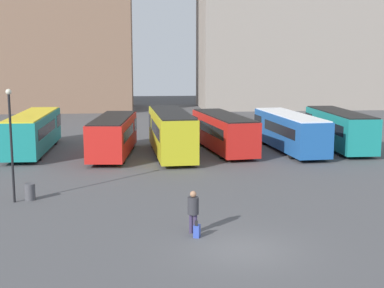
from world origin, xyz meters
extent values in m
plane|color=#4C4C4F|center=(0.00, 0.00, 0.00)|extent=(160.00, 160.00, 0.00)
cube|color=#19847F|center=(-11.89, 22.19, 1.57)|extent=(2.52, 10.99, 2.58)
cube|color=black|center=(-11.86, 26.68, 1.89)|extent=(2.51, 2.03, 0.98)
cube|color=black|center=(-11.89, 21.20, 1.89)|extent=(2.53, 7.04, 0.77)
cube|color=yellow|center=(-11.89, 22.19, 2.90)|extent=(2.33, 10.77, 0.08)
cylinder|color=black|center=(-11.87, 25.59, 0.51)|extent=(2.37, 1.03, 1.02)
cylinder|color=black|center=(-11.91, 18.78, 0.51)|extent=(2.37, 1.03, 1.02)
cube|color=red|center=(-5.75, 20.00, 1.54)|extent=(3.35, 9.57, 2.49)
cube|color=black|center=(-5.38, 23.83, 1.85)|extent=(2.66, 1.96, 0.94)
cube|color=black|center=(-5.83, 19.16, 1.85)|extent=(3.06, 6.21, 0.75)
cube|color=black|center=(-5.75, 20.00, 2.82)|extent=(3.13, 9.36, 0.08)
cylinder|color=black|center=(-5.47, 22.90, 0.53)|extent=(2.46, 1.29, 1.07)
cylinder|color=black|center=(-6.02, 17.11, 0.53)|extent=(2.46, 1.29, 1.07)
cube|color=gold|center=(-1.51, 19.92, 1.71)|extent=(3.06, 10.76, 2.91)
cube|color=black|center=(-1.75, 24.28, 2.07)|extent=(2.62, 2.09, 1.11)
cube|color=black|center=(-1.46, 18.97, 2.07)|extent=(2.88, 6.94, 0.87)
cube|color=black|center=(-1.51, 19.92, 3.21)|extent=(2.85, 10.54, 0.08)
cylinder|color=black|center=(-1.70, 23.22, 0.46)|extent=(2.43, 1.05, 0.92)
cylinder|color=black|center=(-1.33, 16.63, 0.46)|extent=(2.43, 1.05, 0.92)
cube|color=red|center=(2.60, 21.33, 1.49)|extent=(3.84, 10.28, 2.48)
cube|color=black|center=(2.03, 25.41, 1.80)|extent=(2.74, 2.18, 0.94)
cube|color=black|center=(2.73, 20.44, 1.80)|extent=(3.36, 6.71, 0.74)
cube|color=black|center=(2.60, 21.33, 2.77)|extent=(3.61, 10.05, 0.08)
cylinder|color=black|center=(2.17, 24.41, 0.46)|extent=(2.47, 1.24, 0.92)
cylinder|color=black|center=(3.04, 18.25, 0.46)|extent=(2.47, 1.24, 0.92)
cube|color=#1E56A3|center=(7.71, 20.88, 1.53)|extent=(3.28, 10.73, 2.51)
cube|color=black|center=(7.36, 25.20, 1.84)|extent=(2.62, 2.14, 0.95)
cube|color=black|center=(7.79, 19.94, 1.84)|extent=(3.00, 6.94, 0.75)
cube|color=white|center=(7.71, 20.88, 2.82)|extent=(3.07, 10.50, 0.08)
cylinder|color=black|center=(7.44, 24.15, 0.49)|extent=(2.40, 1.17, 0.99)
cylinder|color=black|center=(7.98, 17.62, 0.49)|extent=(2.40, 1.17, 0.99)
cube|color=#19847F|center=(11.89, 21.46, 1.57)|extent=(2.52, 9.98, 2.62)
cube|color=black|center=(11.92, 25.54, 1.90)|extent=(2.49, 1.85, 1.00)
cube|color=black|center=(11.88, 20.56, 1.90)|extent=(2.52, 6.39, 0.79)
cube|color=black|center=(11.89, 21.46, 2.92)|extent=(2.32, 9.78, 0.08)
cylinder|color=black|center=(11.91, 24.55, 0.47)|extent=(2.35, 0.97, 0.95)
cylinder|color=black|center=(11.86, 18.37, 0.47)|extent=(2.35, 0.97, 0.95)
cylinder|color=#382D4C|center=(-1.73, 2.11, 0.41)|extent=(0.20, 0.20, 0.82)
cylinder|color=#382D4C|center=(-1.56, 2.06, 0.41)|extent=(0.20, 0.20, 0.82)
cylinder|color=#2D2D33|center=(-1.64, 2.09, 1.17)|extent=(0.58, 0.58, 0.71)
sphere|color=#9E7051|center=(-1.64, 2.09, 1.66)|extent=(0.27, 0.27, 0.27)
cube|color=#334CB2|center=(-1.54, 1.58, 0.25)|extent=(0.33, 0.40, 0.50)
cube|color=black|center=(-1.58, 1.47, 0.62)|extent=(0.13, 0.06, 0.23)
cylinder|color=black|center=(-10.10, 7.66, 2.72)|extent=(0.12, 0.12, 5.45)
sphere|color=beige|center=(-10.10, 7.66, 5.53)|extent=(0.28, 0.28, 0.28)
cylinder|color=#47474C|center=(-9.39, 8.02, 0.42)|extent=(0.52, 0.52, 0.85)
camera|label=1|loc=(-3.74, -19.02, 7.22)|focal=50.00mm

